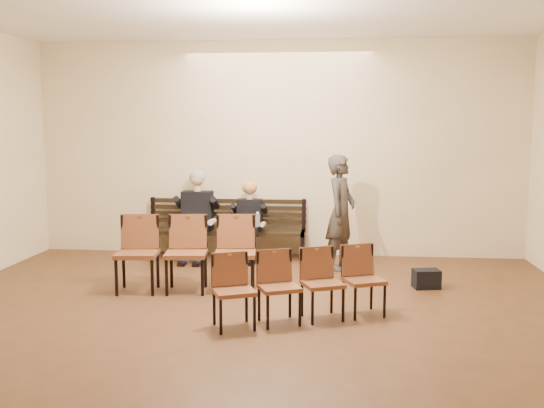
{
  "coord_description": "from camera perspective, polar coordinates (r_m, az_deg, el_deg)",
  "views": [
    {
      "loc": [
        0.89,
        -4.91,
        2.13
      ],
      "look_at": [
        -0.0,
        4.05,
        0.96
      ],
      "focal_mm": 40.0,
      "sensor_mm": 36.0,
      "label": 1
    }
  ],
  "objects": [
    {
      "name": "bench",
      "position": [
        9.9,
        -4.38,
        -3.75
      ],
      "size": [
        2.6,
        0.9,
        0.45
      ],
      "primitive_type": "cube",
      "color": "black",
      "rests_on": "ground"
    },
    {
      "name": "laptop",
      "position": [
        9.69,
        -7.45,
        -1.98
      ],
      "size": [
        0.32,
        0.26,
        0.23
      ],
      "primitive_type": "cube",
      "rotation": [
        0.0,
        0.0,
        -0.01
      ],
      "color": "silver",
      "rests_on": "bench"
    },
    {
      "name": "ground",
      "position": [
        5.43,
        -4.36,
        -15.77
      ],
      "size": [
        10.0,
        10.0,
        0.0
      ],
      "primitive_type": "plane",
      "color": "brown",
      "rests_on": "ground"
    },
    {
      "name": "seated_woman",
      "position": [
        9.66,
        -2.19,
        -1.96
      ],
      "size": [
        0.49,
        0.67,
        1.13
      ],
      "primitive_type": null,
      "color": "black",
      "rests_on": "ground"
    },
    {
      "name": "passerby",
      "position": [
        9.04,
        6.51,
        0.03
      ],
      "size": [
        0.69,
        0.84,
        1.97
      ],
      "primitive_type": "imported",
      "rotation": [
        0.0,
        0.0,
        1.22
      ],
      "color": "#37322D",
      "rests_on": "ground"
    },
    {
      "name": "bag",
      "position": [
        8.3,
        14.32,
        -6.84
      ],
      "size": [
        0.37,
        0.29,
        0.25
      ],
      "primitive_type": "cube",
      "rotation": [
        0.0,
        0.0,
        0.18
      ],
      "color": "black",
      "rests_on": "ground"
    },
    {
      "name": "chair_row_front",
      "position": [
        7.88,
        -8.08,
        -4.68
      ],
      "size": [
        1.83,
        0.73,
        0.99
      ],
      "primitive_type": "cube",
      "rotation": [
        0.0,
        0.0,
        0.11
      ],
      "color": "brown",
      "rests_on": "ground"
    },
    {
      "name": "seated_man",
      "position": [
        9.79,
        -7.14,
        -0.97
      ],
      "size": [
        0.6,
        0.83,
        1.44
      ],
      "primitive_type": null,
      "color": "black",
      "rests_on": "ground"
    },
    {
      "name": "room_walls",
      "position": [
        5.78,
        -3.23,
        11.39
      ],
      "size": [
        8.02,
        10.01,
        3.51
      ],
      "color": "beige",
      "rests_on": "ground"
    },
    {
      "name": "chair_row_back",
      "position": [
        6.67,
        2.75,
        -7.71
      ],
      "size": [
        1.94,
        1.15,
        0.79
      ],
      "primitive_type": "cube",
      "rotation": [
        0.0,
        0.0,
        0.4
      ],
      "color": "brown",
      "rests_on": "ground"
    },
    {
      "name": "water_bottle",
      "position": [
        9.43,
        -1.36,
        -2.16
      ],
      "size": [
        0.08,
        0.08,
        0.24
      ],
      "primitive_type": "cylinder",
      "rotation": [
        0.0,
        0.0,
        -0.13
      ],
      "color": "silver",
      "rests_on": "bench"
    }
  ]
}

